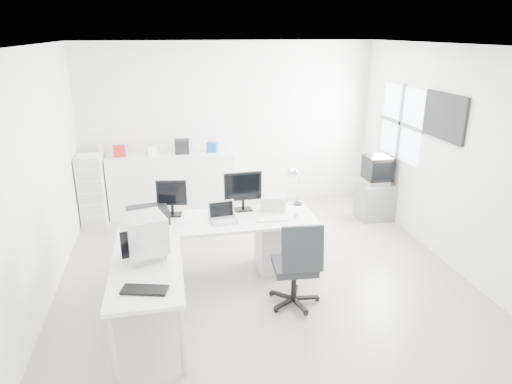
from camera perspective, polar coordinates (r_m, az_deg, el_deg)
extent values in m
cube|color=#B6B1A4|center=(6.06, 0.38, -9.57)|extent=(5.00, 5.00, 0.01)
cube|color=white|center=(5.30, 0.45, 17.92)|extent=(5.00, 5.00, 0.01)
cube|color=white|center=(7.91, -3.34, 8.24)|extent=(5.00, 0.02, 2.80)
cube|color=white|center=(5.59, -25.55, 1.48)|extent=(0.02, 5.00, 2.80)
cube|color=white|center=(6.49, 22.62, 4.22)|extent=(0.02, 5.00, 2.80)
cube|color=white|center=(6.00, 2.08, -6.70)|extent=(0.40, 0.50, 0.60)
cube|color=black|center=(5.69, -13.37, -2.83)|extent=(0.54, 0.45, 0.17)
cube|color=white|center=(5.62, 2.11, -3.44)|extent=(0.39, 0.13, 0.02)
sphere|color=white|center=(5.72, 4.92, -2.78)|extent=(0.07, 0.07, 0.07)
cube|color=#B1B1B1|center=(5.94, 2.23, -1.27)|extent=(0.38, 0.35, 0.18)
cube|color=black|center=(4.29, -13.74, -11.80)|extent=(0.44, 0.26, 0.03)
cube|color=slate|center=(7.75, 14.62, -1.09)|extent=(0.55, 0.45, 0.60)
cube|color=white|center=(7.81, -10.44, 1.07)|extent=(2.06, 0.51, 1.03)
cube|color=maroon|center=(7.68, -16.70, 4.93)|extent=(0.20, 0.18, 0.18)
cube|color=white|center=(7.65, -12.96, 5.08)|extent=(0.17, 0.16, 0.14)
cube|color=black|center=(7.64, -9.22, 5.64)|extent=(0.25, 0.23, 0.23)
cube|color=#184EA9|center=(7.68, -5.47, 5.64)|extent=(0.21, 0.20, 0.17)
cylinder|color=white|center=(7.75, -18.91, 4.99)|extent=(0.07, 0.07, 0.22)
cube|color=white|center=(7.68, -19.75, 0.22)|extent=(0.39, 0.46, 1.11)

